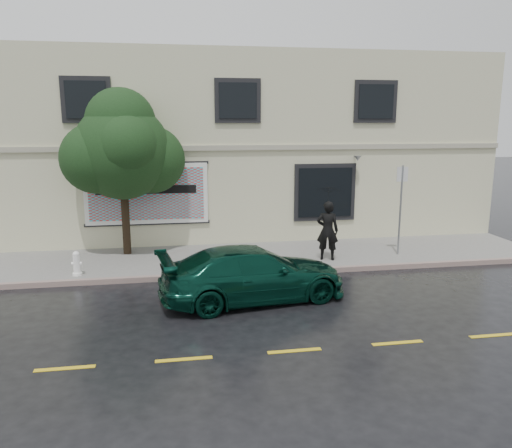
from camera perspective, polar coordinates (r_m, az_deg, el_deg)
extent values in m
plane|color=black|center=(13.51, 0.83, -7.86)|extent=(90.00, 90.00, 0.00)
cube|color=gray|center=(16.55, -1.20, -3.89)|extent=(20.00, 3.50, 0.15)
cube|color=slate|center=(14.89, -0.21, -5.68)|extent=(20.00, 0.18, 0.16)
cube|color=gold|center=(10.35, 4.42, -14.24)|extent=(19.00, 0.12, 0.01)
cube|color=beige|center=(21.66, -3.48, 9.00)|extent=(20.00, 8.00, 7.00)
cube|color=#9E9984|center=(17.65, -2.06, 8.71)|extent=(20.00, 0.12, 0.18)
cube|color=black|center=(18.50, 7.87, 3.61)|extent=(2.30, 0.10, 2.10)
cube|color=black|center=(18.45, 7.92, 3.59)|extent=(2.00, 0.05, 1.80)
cube|color=black|center=(17.64, -18.86, 13.30)|extent=(1.30, 0.05, 1.20)
cube|color=black|center=(17.58, -2.08, 13.91)|extent=(1.30, 0.05, 1.20)
cube|color=black|center=(18.89, 13.57, 13.45)|extent=(1.30, 0.05, 1.20)
cube|color=white|center=(17.65, -12.39, 3.38)|extent=(4.20, 0.06, 2.10)
cube|color=red|center=(17.61, -12.40, 3.36)|extent=(3.90, 0.04, 1.80)
cube|color=black|center=(17.85, -12.24, 0.06)|extent=(4.30, 0.10, 0.10)
cube|color=black|center=(17.56, -12.54, 6.79)|extent=(4.30, 0.10, 0.10)
cube|color=black|center=(17.56, -12.42, 3.84)|extent=(3.40, 0.02, 0.28)
imported|color=#083125|center=(12.80, -0.31, -5.70)|extent=(5.05, 2.84, 1.39)
imported|color=black|center=(16.02, 8.18, -0.75)|extent=(0.81, 0.67, 1.90)
imported|color=black|center=(15.80, 8.31, 3.84)|extent=(0.97, 0.97, 0.69)
cylinder|color=black|center=(17.09, -14.67, 0.63)|extent=(0.26, 0.26, 2.40)
sphere|color=black|center=(16.82, -15.06, 8.01)|extent=(3.11, 3.11, 3.11)
cylinder|color=white|center=(15.38, -19.73, -5.38)|extent=(0.27, 0.27, 0.07)
cylinder|color=white|center=(15.30, -19.80, -4.35)|extent=(0.20, 0.20, 0.50)
sphere|color=white|center=(15.23, -19.88, -3.31)|extent=(0.20, 0.20, 0.20)
cylinder|color=white|center=(15.29, -19.81, -4.27)|extent=(0.29, 0.09, 0.09)
cylinder|color=gray|center=(17.04, 16.16, 1.48)|extent=(0.06, 0.06, 2.97)
cube|color=silver|center=(16.88, 16.39, 5.49)|extent=(0.37, 0.05, 0.48)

